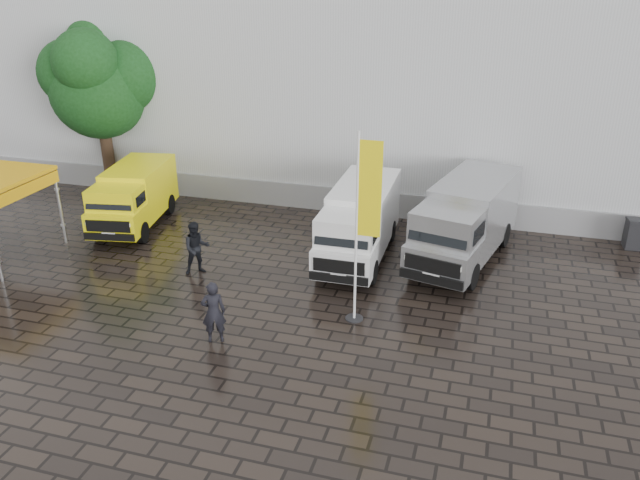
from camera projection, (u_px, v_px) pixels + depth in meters
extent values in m
plane|color=black|center=(341.00, 314.00, 17.70)|extent=(120.00, 120.00, 0.00)
cube|color=silver|center=(471.00, 40.00, 28.89)|extent=(44.00, 16.00, 12.00)
cube|color=gray|center=(443.00, 210.00, 23.99)|extent=(44.00, 0.15, 1.00)
cylinder|color=silver|center=(60.00, 207.00, 21.82)|extent=(0.10, 0.10, 2.69)
cylinder|color=black|center=(354.00, 318.00, 17.45)|extent=(0.50, 0.50, 0.04)
cylinder|color=white|center=(356.00, 231.00, 16.39)|extent=(0.07, 0.07, 5.34)
cube|color=yellow|center=(370.00, 190.00, 15.84)|extent=(0.60, 0.03, 2.56)
cylinder|color=black|center=(107.00, 150.00, 26.94)|extent=(0.51, 0.51, 3.66)
sphere|color=#113712|center=(99.00, 90.00, 25.92)|extent=(4.03, 4.03, 4.03)
sphere|color=#113712|center=(94.00, 46.00, 26.21)|extent=(2.38, 2.38, 2.38)
cube|color=black|center=(635.00, 234.00, 21.73)|extent=(0.69, 0.69, 1.07)
imported|color=black|center=(214.00, 312.00, 16.09)|extent=(0.74, 0.63, 1.73)
imported|color=black|center=(197.00, 248.00, 19.78)|extent=(1.07, 1.03, 1.75)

